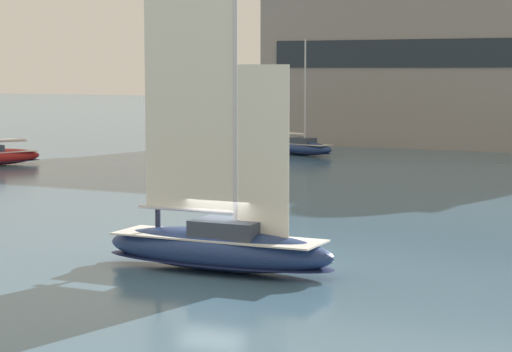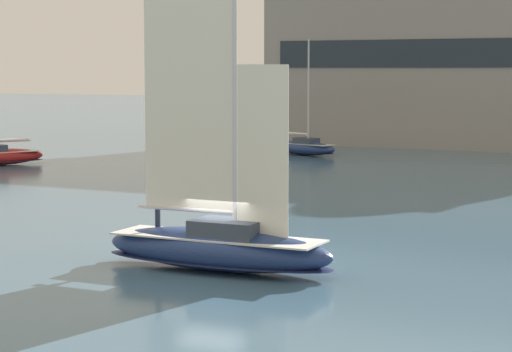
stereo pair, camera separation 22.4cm
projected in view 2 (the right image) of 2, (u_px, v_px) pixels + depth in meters
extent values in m
plane|color=#42667F|center=(218.00, 270.00, 35.56)|extent=(400.00, 400.00, 0.00)
cube|color=gray|center=(465.00, 62.00, 93.54)|extent=(35.32, 13.88, 15.55)
cube|color=#1E2833|center=(444.00, 53.00, 87.26)|extent=(31.79, 0.10, 2.49)
ellipsoid|color=navy|center=(217.00, 249.00, 35.48)|extent=(8.89, 2.70, 1.50)
ellipsoid|color=#19234C|center=(218.00, 261.00, 35.52)|extent=(8.98, 2.73, 0.18)
cube|color=silver|center=(217.00, 237.00, 35.43)|extent=(7.82, 2.28, 0.06)
cube|color=#333D4C|center=(228.00, 228.00, 35.21)|extent=(2.52, 1.79, 0.62)
cylinder|color=silver|center=(235.00, 80.00, 34.54)|extent=(0.18, 0.18, 11.04)
cylinder|color=silver|center=(186.00, 209.00, 35.89)|extent=(3.98, 0.25, 0.15)
cube|color=silver|center=(189.00, 83.00, 35.34)|extent=(3.66, 0.12, 9.05)
cube|color=silver|center=(263.00, 153.00, 34.34)|extent=(1.94, 0.07, 6.07)
cylinder|color=#232838|center=(158.00, 218.00, 36.80)|extent=(0.21, 0.21, 0.85)
cylinder|color=red|center=(158.00, 198.00, 36.72)|extent=(0.35, 0.35, 0.65)
sphere|color=tan|center=(157.00, 186.00, 36.67)|extent=(0.24, 0.24, 0.24)
ellipsoid|color=navy|center=(303.00, 148.00, 83.38)|extent=(7.17, 4.14, 1.18)
ellipsoid|color=#19234C|center=(303.00, 152.00, 83.41)|extent=(7.24, 4.18, 0.14)
cube|color=#BCB7A8|center=(303.00, 144.00, 83.34)|extent=(6.28, 3.57, 0.06)
cube|color=#333D4C|center=(306.00, 141.00, 83.06)|extent=(2.28, 1.92, 0.48)
cylinder|color=silver|center=(308.00, 92.00, 82.48)|extent=(0.14, 0.14, 8.65)
cylinder|color=silver|center=(295.00, 134.00, 83.99)|extent=(2.97, 1.15, 0.12)
cylinder|color=silver|center=(295.00, 134.00, 83.98)|extent=(2.70, 1.11, 0.19)
cylinder|color=silver|center=(9.00, 141.00, 74.67)|extent=(1.62, 3.01, 0.13)
cylinder|color=white|center=(9.00, 140.00, 74.66)|extent=(1.54, 2.75, 0.20)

